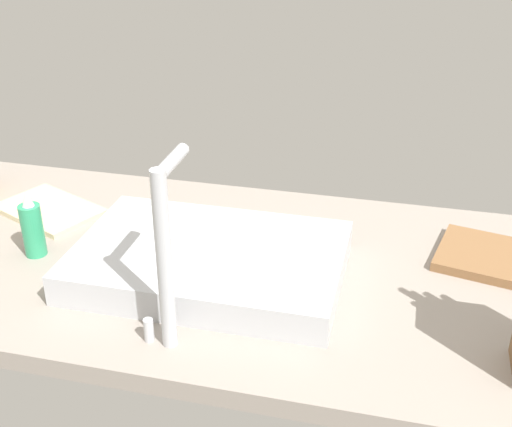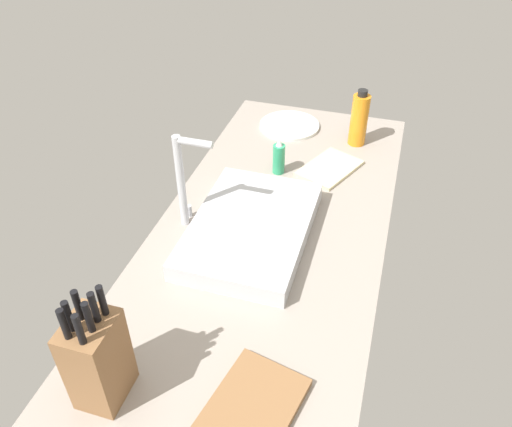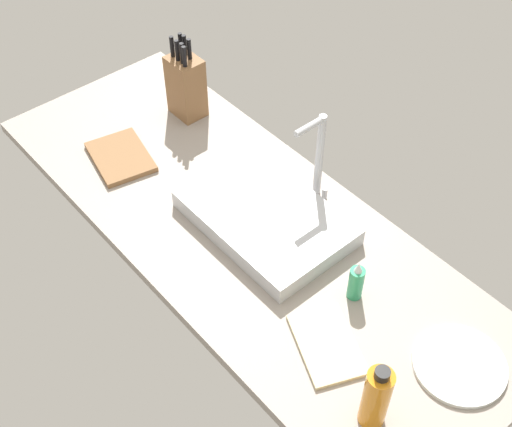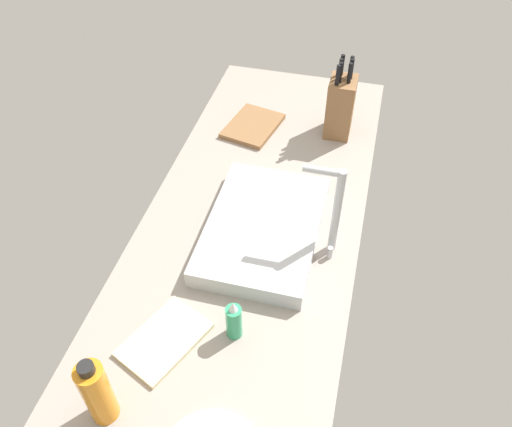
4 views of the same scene
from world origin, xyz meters
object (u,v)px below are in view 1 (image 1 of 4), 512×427
object	(u,v)px
cutting_board	(500,259)
soap_bottle	(32,228)
faucet	(165,248)
dish_towel	(49,210)
sink_basin	(210,261)

from	to	relation	value
cutting_board	soap_bottle	xyz separation A→B (cm)	(87.09, 17.66, 4.84)
faucet	cutting_board	bearing A→B (deg)	-145.17
dish_towel	cutting_board	bearing A→B (deg)	-179.36
faucet	cutting_board	size ratio (longest dim) A/B	1.32
faucet	soap_bottle	distance (cm)	41.00
sink_basin	faucet	distance (cm)	24.24
dish_towel	soap_bottle	bearing A→B (deg)	111.46
faucet	dish_towel	bearing A→B (deg)	-40.69
sink_basin	dish_towel	world-z (taller)	sink_basin
sink_basin	dish_towel	size ratio (longest dim) A/B	2.19
sink_basin	soap_bottle	bearing A→B (deg)	1.57
cutting_board	sink_basin	bearing A→B (deg)	17.75
cutting_board	dish_towel	distance (cm)	93.63
faucet	sink_basin	bearing A→B (deg)	-90.70
faucet	cutting_board	world-z (taller)	faucet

